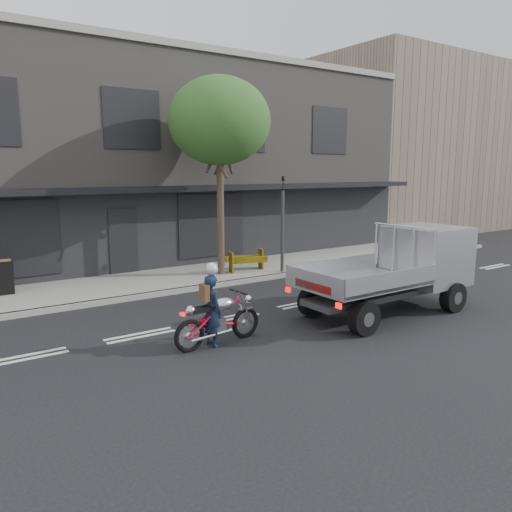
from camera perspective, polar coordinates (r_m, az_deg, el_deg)
The scene contains 12 objects.
ground at distance 12.78m, azimuth -2.98°, elevation -7.09°, with size 80.00×80.00×0.00m, color black.
sidewalk at distance 16.83m, azimuth -11.34°, elevation -2.84°, with size 32.00×3.20×0.15m, color gray.
kerb at distance 15.40m, azimuth -9.00°, elevation -3.96°, with size 32.00×0.20×0.15m, color gray.
building_main at distance 22.66m, azimuth -18.34°, elevation 10.09°, with size 26.00×10.00×8.00m, color slate.
building_neighbour at distance 34.18m, azimuth 16.50°, elevation 11.63°, with size 14.00×10.00×10.00m, color brown.
street_tree at distance 17.03m, azimuth -4.20°, elevation 15.08°, with size 3.40×3.40×6.74m.
traffic_light_pole at distance 17.49m, azimuth 3.04°, elevation 3.06°, with size 0.12×0.12×3.50m.
motorcycle at distance 10.80m, azimuth -4.33°, elevation -7.14°, with size 2.16×0.63×1.11m.
rider at distance 10.67m, azimuth -5.05°, elevation -6.22°, with size 0.57×0.37×1.55m, color #131D34.
flatbed_ute at distance 14.11m, azimuth 17.69°, elevation -0.45°, with size 4.96×2.08×2.30m.
construction_barrier at distance 17.66m, azimuth -0.75°, elevation -0.55°, with size 1.36×0.54×0.76m, color #DBB70B, non-canonical shape.
sandwich_board at distance 15.93m, azimuth -27.05°, elevation -2.34°, with size 0.64×0.42×1.01m, color black, non-canonical shape.
Camera 1 is at (-6.33, -10.46, 3.73)m, focal length 35.00 mm.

